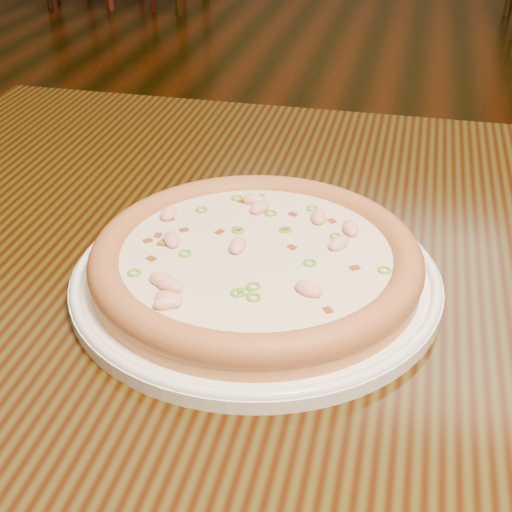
# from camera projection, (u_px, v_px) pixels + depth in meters

# --- Properties ---
(ground) EXTENTS (9.00, 9.00, 0.00)m
(ground) POSITION_uv_depth(u_px,v_px,m) (256.00, 405.00, 1.56)
(ground) COLOR black
(hero_table) EXTENTS (1.20, 0.80, 0.75)m
(hero_table) POSITION_uv_depth(u_px,v_px,m) (386.00, 355.00, 0.70)
(hero_table) COLOR black
(hero_table) RESTS_ON ground
(plate) EXTENTS (0.32, 0.32, 0.02)m
(plate) POSITION_uv_depth(u_px,v_px,m) (256.00, 277.00, 0.62)
(plate) COLOR white
(plate) RESTS_ON hero_table
(pizza) EXTENTS (0.29, 0.29, 0.03)m
(pizza) POSITION_uv_depth(u_px,v_px,m) (256.00, 259.00, 0.62)
(pizza) COLOR #CB8745
(pizza) RESTS_ON plate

